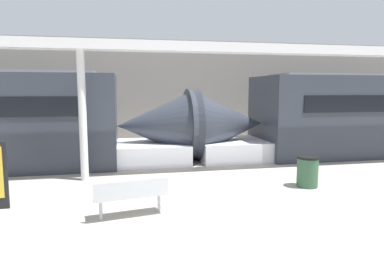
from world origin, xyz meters
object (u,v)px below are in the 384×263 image
(train_left, at_px, (372,116))
(bench_near, at_px, (131,194))
(trash_bin, at_px, (307,171))
(support_column_near, at_px, (83,116))

(train_left, bearing_deg, bench_near, -151.34)
(trash_bin, distance_m, support_column_near, 6.39)
(trash_bin, relative_size, support_column_near, 0.22)
(bench_near, distance_m, trash_bin, 4.86)
(trash_bin, xyz_separation_m, support_column_near, (-5.93, 1.90, 1.43))
(bench_near, xyz_separation_m, trash_bin, (4.68, 1.31, -0.08))
(bench_near, relative_size, support_column_near, 0.42)
(trash_bin, height_order, support_column_near, support_column_near)
(trash_bin, bearing_deg, support_column_near, 162.24)
(support_column_near, bearing_deg, train_left, 11.18)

